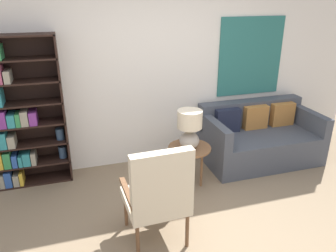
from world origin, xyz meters
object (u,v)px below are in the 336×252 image
object	(u,v)px
side_table	(189,151)
bookshelf	(17,119)
couch	(258,138)
table_lamp	(190,128)
armchair	(159,192)

from	to	relation	value
side_table	bookshelf	bearing A→B (deg)	161.04
couch	table_lamp	size ratio (longest dim) A/B	3.34
bookshelf	table_lamp	distance (m)	2.06
armchair	table_lamp	world-z (taller)	armchair
bookshelf	couch	world-z (taller)	bookshelf
armchair	side_table	xyz separation A→B (m)	(0.64, 0.91, -0.12)
bookshelf	couch	bearing A→B (deg)	-5.06
couch	side_table	bearing A→B (deg)	-162.20
bookshelf	side_table	bearing A→B (deg)	-18.96
table_lamp	armchair	bearing A→B (deg)	-125.45
armchair	couch	distance (m)	2.29
bookshelf	side_table	xyz separation A→B (m)	(1.95, -0.67, -0.40)
armchair	table_lamp	xyz separation A→B (m)	(0.63, 0.88, 0.21)
bookshelf	couch	size ratio (longest dim) A/B	1.15
bookshelf	table_lamp	size ratio (longest dim) A/B	3.82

